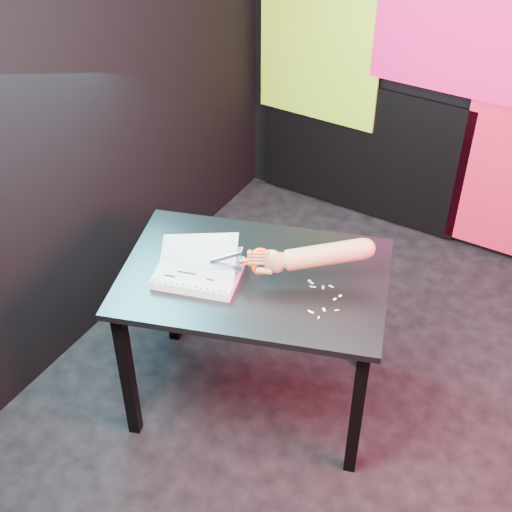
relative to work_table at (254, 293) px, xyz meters
The scene contains 6 objects.
room 0.89m from the work_table, 17.56° to the left, with size 3.01×3.01×2.71m.
work_table is the anchor object (origin of this frame).
printout_stack 0.26m from the work_table, 146.83° to the right, with size 0.40×0.33×0.18m.
scissors 0.24m from the work_table, 52.31° to the right, with size 0.21×0.13×0.13m.
hand_forearm 0.36m from the work_table, 15.53° to the left, with size 0.43×0.28×0.16m.
paper_clippings 0.31m from the work_table, ahead, with size 0.19×0.20×0.00m.
Camera 1 is at (0.61, -2.10, 2.63)m, focal length 50.00 mm.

